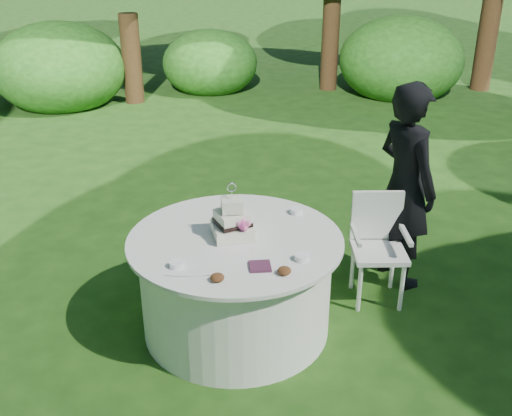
# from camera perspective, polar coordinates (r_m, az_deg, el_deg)

# --- Properties ---
(ground) EXTENTS (80.00, 80.00, 0.00)m
(ground) POSITION_cam_1_polar(r_m,az_deg,el_deg) (4.71, -1.85, -11.17)
(ground) COLOR #1A3D10
(ground) RESTS_ON ground
(napkins) EXTENTS (0.14, 0.14, 0.02)m
(napkins) POSITION_cam_1_polar(r_m,az_deg,el_deg) (3.93, 0.39, -5.57)
(napkins) COLOR #4D2139
(napkins) RESTS_ON table
(feather_plume) EXTENTS (0.48, 0.07, 0.01)m
(feather_plume) POSITION_cam_1_polar(r_m,az_deg,el_deg) (3.88, -5.13, -6.16)
(feather_plume) COLOR silver
(feather_plume) RESTS_ON table
(guest) EXTENTS (0.62, 0.74, 1.74)m
(guest) POSITION_cam_1_polar(r_m,az_deg,el_deg) (5.06, 14.03, 2.04)
(guest) COLOR black
(guest) RESTS_ON ground
(table) EXTENTS (1.56, 1.56, 0.77)m
(table) POSITION_cam_1_polar(r_m,az_deg,el_deg) (4.49, -1.92, -7.16)
(table) COLOR white
(table) RESTS_ON ground
(cake) EXTENTS (0.32, 0.32, 0.42)m
(cake) POSITION_cam_1_polar(r_m,az_deg,el_deg) (4.27, -2.24, -1.37)
(cake) COLOR white
(cake) RESTS_ON table
(chair) EXTENTS (0.46, 0.44, 0.89)m
(chair) POSITION_cam_1_polar(r_m,az_deg,el_deg) (4.92, 11.52, -2.91)
(chair) COLOR silver
(chair) RESTS_ON ground
(votives) EXTENTS (1.01, 0.84, 0.04)m
(votives) POSITION_cam_1_polar(r_m,az_deg,el_deg) (4.20, 0.47, -3.29)
(votives) COLOR white
(votives) RESTS_ON table
(petal_cups) EXTENTS (0.52, 0.13, 0.05)m
(petal_cups) POSITION_cam_1_polar(r_m,az_deg,el_deg) (3.82, -0.46, -6.30)
(petal_cups) COLOR #562D16
(petal_cups) RESTS_ON table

